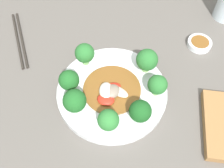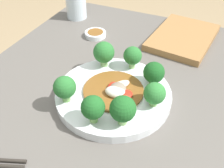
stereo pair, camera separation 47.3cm
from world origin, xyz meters
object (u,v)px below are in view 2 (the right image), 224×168
broccoli_southwest (123,109)px  broccoli_northwest (65,88)px  plate (112,94)px  broccoli_northeast (104,53)px  cutting_board (183,37)px  drinking_glass (76,1)px  stirfry_center (115,90)px  sauce_dish (95,34)px  broccoli_west (94,108)px  broccoli_southeast (154,73)px  broccoli_south (155,94)px  broccoli_east (133,56)px

broccoli_southwest → broccoli_northwest: 0.14m
plate → broccoli_southwest: size_ratio=4.09×
broccoli_northeast → cutting_board: size_ratio=0.26×
drinking_glass → stirfry_center: bearing=-138.9°
broccoli_northwest → cutting_board: (0.40, -0.17, -0.05)m
broccoli_southwest → sauce_dish: broccoli_southwest is taller
plate → cutting_board: bearing=-16.0°
broccoli_west → broccoli_northeast: broccoli_northeast is taller
broccoli_southeast → stirfry_center: bearing=133.0°
broccoli_west → broccoli_southwest: bearing=-70.6°
broccoli_west → drinking_glass: 0.53m
broccoli_northeast → sauce_dish: size_ratio=1.00×
plate → broccoli_south: size_ratio=4.75×
broccoli_northwest → broccoli_east: broccoli_northwest is taller
broccoli_west → broccoli_south: broccoli_west is taller
plate → drinking_glass: (0.34, 0.29, 0.05)m
broccoli_southwest → broccoli_northeast: size_ratio=0.98×
plate → broccoli_southeast: size_ratio=4.60×
broccoli_west → broccoli_northwest: bearing=70.7°
broccoli_southeast → broccoli_south: size_ratio=1.03×
drinking_glass → broccoli_northwest: bearing=-152.9°
broccoli_east → stirfry_center: 0.11m
broccoli_west → stirfry_center: (0.10, -0.00, -0.03)m
broccoli_east → broccoli_northwest: bearing=153.0°
broccoli_east → cutting_board: bearing=-20.5°
broccoli_southeast → broccoli_west: size_ratio=0.94×
sauce_dish → drinking_glass: bearing=51.8°
broccoli_northwest → broccoli_west: (-0.03, -0.08, 0.00)m
broccoli_west → cutting_board: bearing=-11.7°
broccoli_northeast → stirfry_center: (-0.09, -0.07, -0.03)m
broccoli_west → broccoli_east: broccoli_west is taller
broccoli_east → sauce_dish: broccoli_east is taller
broccoli_northwest → broccoli_northeast: size_ratio=0.93×
plate → stirfry_center: size_ratio=1.92×
broccoli_south → cutting_board: broccoli_south is taller
stirfry_center → drinking_glass: bearing=41.1°
drinking_glass → sauce_dish: size_ratio=1.83×
broccoli_southwest → cutting_board: bearing=-5.0°
broccoli_south → stirfry_center: size_ratio=0.40×
broccoli_south → drinking_glass: (0.34, 0.39, 0.01)m
broccoli_west → broccoli_east: size_ratio=1.05×
broccoli_west → broccoli_south: size_ratio=1.10×
broccoli_southeast → broccoli_southwest: bearing=172.4°
sauce_dish → cutting_board: 0.28m
broccoli_southwest → broccoli_west: size_ratio=1.05×
broccoli_northwest → broccoli_northeast: bearing=-7.2°
sauce_dish → plate: bearing=-145.7°
plate → broccoli_northeast: 0.11m
broccoli_northwest → sauce_dish: size_ratio=0.93×
broccoli_southeast → broccoli_northeast: size_ratio=0.87×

